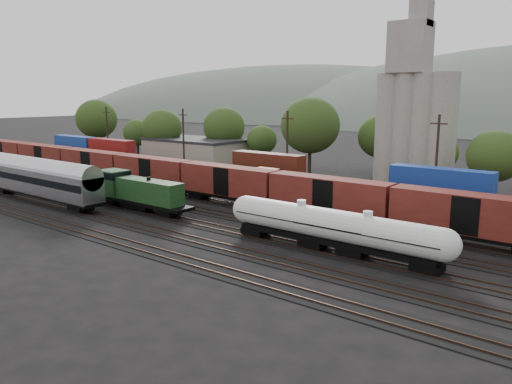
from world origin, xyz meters
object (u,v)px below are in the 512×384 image
Objects in this scene: green_locomotive at (134,190)px; tank_car_a at (301,221)px; passenger_coach at (38,177)px; orange_locomotive at (289,187)px; grain_silo at (414,115)px.

green_locomotive reaches higher than tank_car_a.
passenger_coach reaches higher than green_locomotive.
orange_locomotive is (-11.67, 15.00, -0.16)m from tank_car_a.
passenger_coach is (-14.04, -5.00, 0.99)m from green_locomotive.
passenger_coach reaches higher than orange_locomotive.
tank_car_a is at bearing -52.11° from orange_locomotive.
grain_silo reaches higher than passenger_coach.
grain_silo is (6.59, 26.00, 8.85)m from orange_locomotive.
grain_silo reaches higher than orange_locomotive.
green_locomotive is 46.53m from grain_silo.
green_locomotive is 0.59× the size of grain_silo.
grain_silo reaches higher than tank_car_a.
orange_locomotive is at bearing -104.22° from grain_silo.
green_locomotive is at bearing -132.24° from orange_locomotive.
grain_silo is at bearing 97.06° from tank_car_a.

